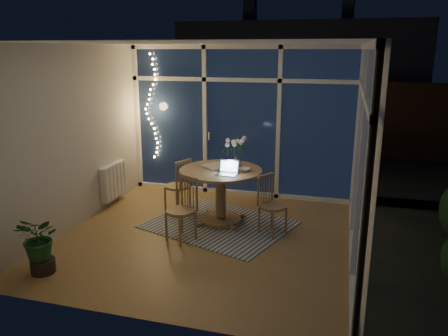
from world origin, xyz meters
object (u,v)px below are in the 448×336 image
Objects in this scene: chair_right at (273,205)px; flower_vase at (236,161)px; dining_table at (221,196)px; laptop at (227,168)px; chair_left at (177,185)px; chair_front at (181,209)px; potted_plant at (40,242)px.

chair_right is 4.05× the size of flower_vase.
chair_right is at bearing -13.58° from dining_table.
laptop is 1.35× the size of flower_vase.
chair_left is 1.68m from chair_right.
flower_vase is (-0.63, 0.36, 0.51)m from chair_right.
laptop reaches higher than chair_front.
flower_vase is at bearing 87.93° from chair_front.
chair_left is at bearing 161.92° from dining_table.
flower_vase is at bearing 111.46° from chair_left.
chair_front reaches higher than potted_plant.
flower_vase reaches higher than laptop.
dining_table is 5.78× the size of flower_vase.
chair_right reaches higher than potted_plant.
chair_right is at bearing 53.81° from chair_front.
chair_left is (-0.80, 0.26, 0.03)m from dining_table.
chair_left is 1.19m from laptop.
dining_table is 1.43× the size of chair_right.
laptop is (0.96, -0.50, 0.49)m from chair_left.
potted_plant is at bearing 160.39° from chair_right.
potted_plant is (-1.58, -2.03, -0.03)m from dining_table.
laptop is at bearing 45.78° from potted_plant.
potted_plant is at bearing 8.05° from chair_left.
laptop is at bearing 89.33° from chair_left.
flower_vase reaches higher than chair_front.
laptop is 0.37× the size of potted_plant.
chair_front is 0.87m from laptop.
chair_right is at bearing 6.92° from laptop.
potted_plant is (-1.74, -1.79, -0.55)m from laptop.
flower_vase is (0.53, 0.93, 0.48)m from chair_front.
flower_vase is 2.88m from potted_plant.
dining_table is at bearing 98.92° from chair_left.
potted_plant is at bearing -131.17° from laptop.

